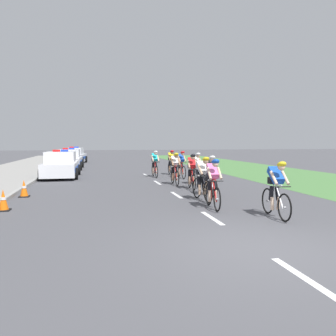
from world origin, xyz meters
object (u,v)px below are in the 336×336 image
cyclist_seventh (196,168)px  cyclist_ninth (171,162)px  cyclist_eighth (181,164)px  traffic_cone_near (24,189)px  cyclist_second (213,183)px  traffic_cone_mid (3,200)px  cyclist_lead (276,188)px  cyclist_tenth (155,163)px  police_car_nearest (61,166)px  cyclist_fifth (192,171)px  cyclist_third (202,178)px  police_car_third (74,156)px  cyclist_fourth (210,175)px  police_car_second (69,160)px  cyclist_sixth (175,168)px

cyclist_seventh → cyclist_ninth: 4.87m
cyclist_eighth → cyclist_ninth: same height
cyclist_ninth → traffic_cone_near: 10.06m
cyclist_second → traffic_cone_mid: size_ratio=2.69×
cyclist_lead → cyclist_tenth: 11.06m
cyclist_eighth → police_car_nearest: 6.87m
cyclist_second → cyclist_fifth: size_ratio=1.00×
cyclist_third → police_car_third: bearing=104.2°
cyclist_fourth → police_car_second: 15.37m
cyclist_fourth → cyclist_eighth: same height
cyclist_second → cyclist_ninth: (1.09, 10.52, 0.00)m
cyclist_eighth → cyclist_ninth: 1.98m
cyclist_third → police_car_third: size_ratio=0.38×
cyclist_lead → cyclist_second: (-1.23, 1.55, 0.00)m
police_car_nearest → cyclist_third: bearing=-58.4°
cyclist_second → cyclist_fourth: 2.45m
cyclist_sixth → traffic_cone_near: size_ratio=2.69×
cyclist_seventh → traffic_cone_near: size_ratio=2.69×
cyclist_third → traffic_cone_near: 6.56m
cyclist_second → cyclist_ninth: bearing=84.1°
cyclist_second → cyclist_fifth: 4.20m
cyclist_sixth → police_car_third: bearing=107.8°
cyclist_fifth → traffic_cone_near: (-6.63, -0.67, -0.48)m
cyclist_tenth → police_car_third: 14.77m
cyclist_lead → cyclist_third: 3.14m
cyclist_tenth → police_car_nearest: (-5.28, 0.94, -0.11)m
cyclist_second → cyclist_ninth: size_ratio=1.00×
cyclist_tenth → cyclist_lead: bearing=-83.0°
cyclist_fourth → cyclist_tenth: (-0.84, 7.08, 0.00)m
cyclist_second → cyclist_tenth: bearing=90.8°
police_car_third → traffic_cone_mid: 22.29m
cyclist_sixth → traffic_cone_near: cyclist_sixth is taller
cyclist_lead → police_car_third: size_ratio=0.38×
police_car_third → traffic_cone_near: (-0.67, -19.74, -0.37)m
police_car_nearest → traffic_cone_mid: bearing=-94.6°
cyclist_eighth → police_car_second: 10.31m
cyclist_second → cyclist_eighth: 8.63m
cyclist_tenth → cyclist_sixth: bearing=-84.9°
cyclist_eighth → cyclist_seventh: bearing=-90.1°
cyclist_tenth → traffic_cone_mid: size_ratio=2.69×
cyclist_fourth → cyclist_seventh: size_ratio=1.00×
cyclist_eighth → police_car_nearest: size_ratio=0.39×
cyclist_second → traffic_cone_mid: 6.25m
police_car_third → cyclist_lead: bearing=-75.0°
cyclist_seventh → traffic_cone_near: (-7.29, -2.17, -0.48)m
cyclist_tenth → police_car_second: 8.79m
cyclist_fourth → traffic_cone_near: cyclist_fourth is taller
police_car_nearest → police_car_third: same height
cyclist_fourth → police_car_nearest: police_car_nearest is taller
cyclist_seventh → cyclist_ninth: bearing=91.4°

